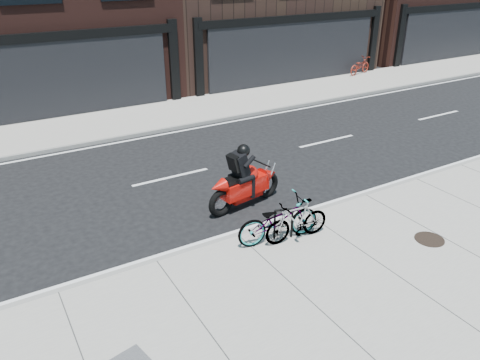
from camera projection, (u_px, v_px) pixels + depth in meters
ground at (201, 205)px, 12.39m from camera, size 120.00×120.00×0.00m
sidewalk_near at (322, 315)px, 8.47m from camera, size 60.00×6.00×0.13m
sidewalk_far at (114, 123)px, 18.39m from camera, size 60.00×3.50×0.13m
bike_rack at (283, 221)px, 10.50m from camera, size 0.42×0.19×0.75m
bicycle_front at (278, 220)px, 10.40m from camera, size 2.03×0.92×1.03m
bicycle_rear at (297, 221)px, 10.44m from camera, size 1.62×0.57×0.96m
motorcycle at (248, 180)px, 12.10m from camera, size 2.34×0.77×1.75m
bicycle_far at (360, 66)px, 25.64m from camera, size 1.84×1.03×0.92m
manhole_cover at (429, 239)px, 10.61m from camera, size 0.84×0.84×0.02m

